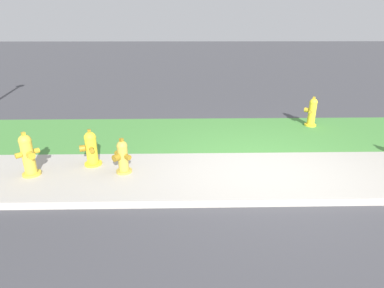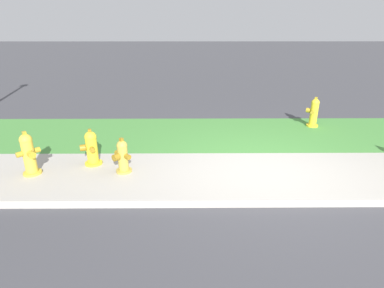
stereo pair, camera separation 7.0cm
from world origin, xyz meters
The scene contains 8 objects.
ground_plane centered at (0.00, 0.00, 0.00)m, with size 120.00×120.00×0.00m, color #424247.
sidewalk_pavement centered at (0.00, 0.00, 0.01)m, with size 18.00×1.80×0.01m, color #ADA89E.
grass_verge centered at (0.00, 2.17, 0.00)m, with size 18.00×2.53×0.01m, color #47893D.
street_curb centered at (0.00, -0.98, 0.06)m, with size 18.00×0.16×0.12m, color #ADA89E.
fire_hydrant_near_corner centered at (-2.49, 0.08, 0.30)m, with size 0.33×0.33×0.64m.
fire_hydrant_mid_block centered at (-3.12, 0.40, 0.33)m, with size 0.37×0.39×0.69m.
fire_hydrant_by_grass_verge centered at (1.85, 2.71, 0.37)m, with size 0.34×0.35×0.77m.
fire_hydrant_across_street centered at (-4.05, 0.01, 0.38)m, with size 0.35×0.35×0.78m.
Camera 1 is at (-1.39, -4.67, 2.36)m, focal length 28.00 mm.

